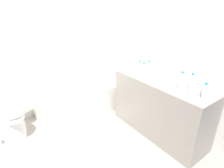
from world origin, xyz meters
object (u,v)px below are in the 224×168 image
at_px(water_bottle_3, 191,83).
at_px(drinking_glass_0, 133,66).
at_px(sink_faucet, 169,77).
at_px(water_bottle_5, 181,81).
at_px(water_bottle_4, 149,68).
at_px(bath_mat, 100,125).
at_px(bathtub, 83,98).
at_px(sink_basin, 162,80).
at_px(drinking_glass_3, 200,91).
at_px(drinking_glass_1, 193,92).
at_px(water_bottle_0, 140,67).
at_px(toilet, 13,117).
at_px(water_bottle_1, 144,69).
at_px(water_bottle_2, 205,91).
at_px(drinking_glass_2, 175,82).

height_order(water_bottle_3, drinking_glass_0, water_bottle_3).
bearing_deg(drinking_glass_0, sink_faucet, -78.76).
height_order(sink_faucet, water_bottle_5, water_bottle_5).
relative_size(water_bottle_4, bath_mat, 0.42).
xyz_separation_m(bathtub, sink_basin, (0.63, -1.28, 0.64)).
relative_size(sink_faucet, drinking_glass_3, 1.47).
bearing_deg(drinking_glass_1, drinking_glass_0, 85.94).
relative_size(water_bottle_0, bath_mat, 0.37).
bearing_deg(toilet, water_bottle_1, 59.50).
bearing_deg(drinking_glass_3, drinking_glass_1, 157.65).
relative_size(water_bottle_2, drinking_glass_3, 1.92).
bearing_deg(water_bottle_1, drinking_glass_0, 82.25).
relative_size(water_bottle_3, water_bottle_4, 1.03).
relative_size(water_bottle_5, drinking_glass_1, 3.06).
xyz_separation_m(water_bottle_0, water_bottle_4, (0.04, -0.16, 0.01)).
xyz_separation_m(toilet, bath_mat, (1.20, -0.57, -0.33)).
xyz_separation_m(sink_basin, water_bottle_3, (0.04, -0.42, 0.09)).
relative_size(sink_faucet, water_bottle_3, 0.63).
bearing_deg(drinking_glass_1, water_bottle_2, -74.33).
height_order(water_bottle_5, drinking_glass_3, water_bottle_5).
bearing_deg(sink_basin, bath_mat, 133.90).
bearing_deg(water_bottle_4, toilet, 153.14).
bearing_deg(drinking_glass_3, bathtub, 110.20).
relative_size(water_bottle_1, drinking_glass_3, 1.90).
height_order(water_bottle_5, bath_mat, water_bottle_5).
bearing_deg(toilet, drinking_glass_3, 41.21).
relative_size(toilet, drinking_glass_0, 7.32).
xyz_separation_m(toilet, drinking_glass_1, (1.80, -1.77, 0.60)).
height_order(water_bottle_1, bath_mat, water_bottle_1).
relative_size(bathtub, drinking_glass_1, 21.52).
bearing_deg(bathtub, water_bottle_4, -55.64).
bearing_deg(water_bottle_0, water_bottle_2, -90.35).
xyz_separation_m(bathtub, water_bottle_5, (0.63, -1.58, 0.73)).
bearing_deg(bath_mat, drinking_glass_0, -1.58).
bearing_deg(drinking_glass_3, sink_basin, 93.93).
distance_m(water_bottle_3, water_bottle_4, 0.72).
distance_m(water_bottle_0, water_bottle_4, 0.16).
xyz_separation_m(toilet, water_bottle_4, (1.88, -0.95, 0.67)).
bearing_deg(sink_faucet, drinking_glass_3, -103.59).
relative_size(water_bottle_4, drinking_glass_0, 2.42).
bearing_deg(water_bottle_4, water_bottle_5, -93.45).
height_order(water_bottle_0, water_bottle_4, water_bottle_4).
relative_size(sink_faucet, drinking_glass_2, 1.76).
bearing_deg(drinking_glass_2, drinking_glass_3, -88.77).
xyz_separation_m(toilet, sink_basin, (1.85, -1.25, 0.58)).
relative_size(water_bottle_0, drinking_glass_0, 2.11).
xyz_separation_m(bathtub, bath_mat, (-0.02, -0.60, -0.27)).
bearing_deg(sink_basin, water_bottle_5, -90.15).
distance_m(bathtub, drinking_glass_1, 2.00).
bearing_deg(water_bottle_2, sink_faucet, 73.98).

